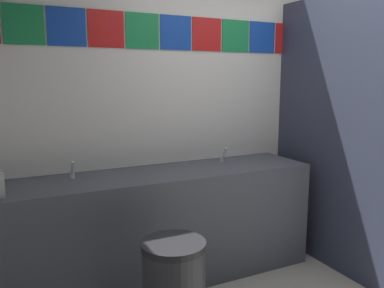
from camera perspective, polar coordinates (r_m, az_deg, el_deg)
The scene contains 6 objects.
wall_back at distance 3.66m, azimuth 7.75°, elevation 7.41°, with size 4.57×0.09×2.88m.
vanity_counter at distance 3.13m, azimuth -4.80°, elevation -11.79°, with size 2.48×0.58×0.87m.
faucet_left at distance 2.91m, azimuth -17.06°, elevation -3.91°, with size 0.04×0.10×0.14m.
faucet_right at distance 3.33m, azimuth 4.53°, elevation -1.85°, with size 0.04×0.10×0.14m.
stall_divider at distance 3.37m, azimuth 24.71°, elevation 0.93°, with size 0.92×1.31×2.25m.
toilet at distance 4.16m, azimuth 23.45°, elevation -9.08°, with size 0.39×0.49×0.74m.
Camera 1 is at (-2.03, -1.49, 1.58)m, focal length 36.53 mm.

